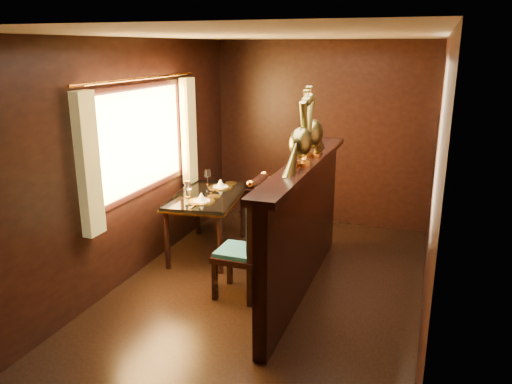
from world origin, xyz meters
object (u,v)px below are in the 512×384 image
chair_right (280,223)px  peacock_left (301,129)px  peacock_right (312,121)px  dining_table (207,200)px  chair_left (250,235)px

chair_right → peacock_left: (0.30, -0.41, 1.08)m
peacock_left → peacock_right: (0.00, 0.44, 0.01)m
dining_table → peacock_left: peacock_left is taller
dining_table → peacock_left: 1.86m
peacock_right → peacock_left: bearing=-90.0°
dining_table → chair_left: bearing=-53.7°
dining_table → peacock_left: bearing=-38.6°
dining_table → peacock_left: (1.33, -0.78, 1.04)m
peacock_left → peacock_right: peacock_right is taller
dining_table → chair_left: (0.88, -0.89, -0.01)m
dining_table → peacock_right: 1.73m
dining_table → peacock_right: bearing=-22.7°
dining_table → chair_right: size_ratio=1.13×
peacock_right → dining_table: bearing=165.4°
chair_right → peacock_left: peacock_left is taller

